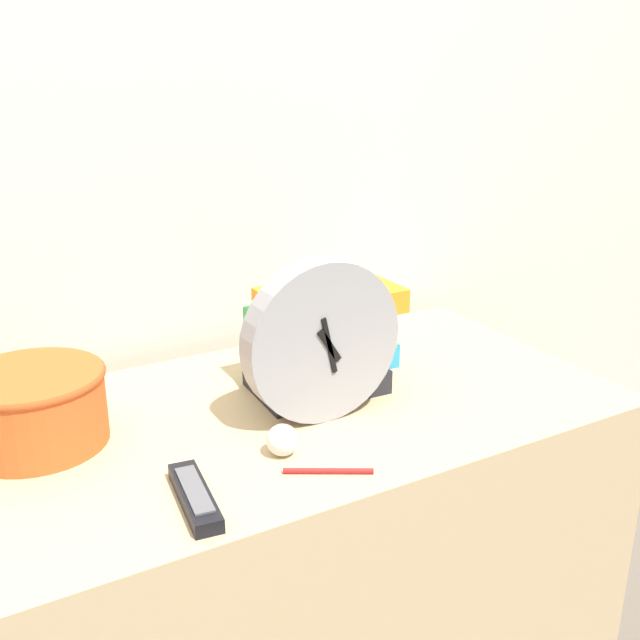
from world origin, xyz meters
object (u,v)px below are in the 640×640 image
at_px(basket, 33,405).
at_px(pen, 326,471).
at_px(crumpled_paper_ball, 282,440).
at_px(desk_clock, 322,341).
at_px(tv_remote, 195,496).
at_px(book_stack, 321,340).

height_order(basket, pen, basket).
distance_m(crumpled_paper_ball, pen, 0.09).
height_order(desk_clock, tv_remote, desk_clock).
xyz_separation_m(book_stack, crumpled_paper_ball, (-0.17, -0.18, -0.07)).
bearing_deg(pen, tv_remote, 173.24).
height_order(desk_clock, basket, desk_clock).
bearing_deg(tv_remote, crumpled_paper_ball, 19.96).
xyz_separation_m(book_stack, basket, (-0.47, 0.04, -0.03)).
xyz_separation_m(tv_remote, crumpled_paper_ball, (0.16, 0.06, 0.01)).
distance_m(basket, tv_remote, 0.31).
distance_m(book_stack, pen, 0.30).
bearing_deg(basket, tv_remote, -61.74).
distance_m(book_stack, tv_remote, 0.41).
height_order(desk_clock, pen, desk_clock).
height_order(book_stack, pen, book_stack).
distance_m(desk_clock, pen, 0.22).
relative_size(book_stack, tv_remote, 1.60).
xyz_separation_m(tv_remote, pen, (0.19, -0.02, -0.01)).
height_order(crumpled_paper_ball, pen, crumpled_paper_ball).
relative_size(desk_clock, crumpled_paper_ball, 5.55).
bearing_deg(book_stack, tv_remote, -144.17).
relative_size(book_stack, crumpled_paper_ball, 5.45).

